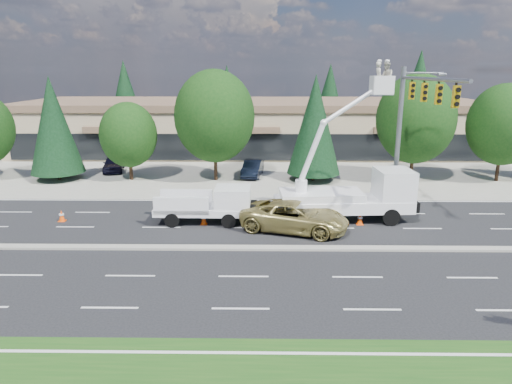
{
  "coord_description": "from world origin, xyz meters",
  "views": [
    {
      "loc": [
        0.8,
        -21.57,
        8.78
      ],
      "look_at": [
        0.48,
        2.22,
        2.4
      ],
      "focal_mm": 32.0,
      "sensor_mm": 36.0,
      "label": 1
    }
  ],
  "objects_px": {
    "signal_mast": "(411,115)",
    "minivan": "(295,216)",
    "bucket_truck": "(355,188)",
    "utility_pickup": "(210,208)"
  },
  "relations": [
    {
      "from": "utility_pickup",
      "to": "bucket_truck",
      "type": "xyz_separation_m",
      "value": [
        8.58,
        0.55,
        1.08
      ]
    },
    {
      "from": "bucket_truck",
      "to": "minivan",
      "type": "bearing_deg",
      "value": -155.78
    },
    {
      "from": "utility_pickup",
      "to": "bucket_truck",
      "type": "distance_m",
      "value": 8.66
    },
    {
      "from": "signal_mast",
      "to": "utility_pickup",
      "type": "relative_size",
      "value": 1.81
    },
    {
      "from": "bucket_truck",
      "to": "minivan",
      "type": "height_order",
      "value": "bucket_truck"
    },
    {
      "from": "bucket_truck",
      "to": "minivan",
      "type": "distance_m",
      "value": 4.3
    },
    {
      "from": "signal_mast",
      "to": "bucket_truck",
      "type": "bearing_deg",
      "value": -148.2
    },
    {
      "from": "signal_mast",
      "to": "minivan",
      "type": "xyz_separation_m",
      "value": [
        -7.38,
        -4.24,
        -5.22
      ]
    },
    {
      "from": "signal_mast",
      "to": "bucket_truck",
      "type": "height_order",
      "value": "bucket_truck"
    },
    {
      "from": "signal_mast",
      "to": "minivan",
      "type": "relative_size",
      "value": 1.69
    }
  ]
}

